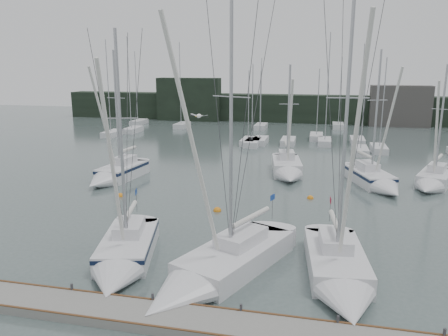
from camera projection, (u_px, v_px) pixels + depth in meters
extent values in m
plane|color=#4A5958|center=(218.00, 271.00, 22.95)|extent=(160.00, 160.00, 0.00)
cube|color=slate|center=(190.00, 321.00, 18.16)|extent=(24.00, 2.00, 0.40)
cube|color=black|center=(295.00, 108.00, 81.19)|extent=(90.00, 4.00, 5.00)
cube|color=black|center=(189.00, 99.00, 83.20)|extent=(12.00, 3.00, 8.00)
cube|color=#44413F|center=(400.00, 106.00, 75.22)|extent=(10.00, 3.00, 7.00)
cube|color=silver|center=(325.00, 142.00, 58.74)|extent=(1.80, 4.50, 0.90)
cylinder|color=#9EA1A6|center=(328.00, 87.00, 56.56)|extent=(0.12, 0.12, 13.71)
cube|color=silver|center=(316.00, 137.00, 62.77)|extent=(1.80, 4.50, 0.90)
cylinder|color=#9EA1A6|center=(318.00, 102.00, 61.12)|extent=(0.12, 0.12, 9.16)
cube|color=silver|center=(288.00, 142.00, 58.98)|extent=(1.80, 4.50, 0.90)
cylinder|color=#9EA1A6|center=(289.00, 102.00, 57.27)|extent=(0.12, 0.12, 9.73)
cube|color=silver|center=(360.00, 151.00, 52.67)|extent=(1.80, 4.50, 0.90)
cylinder|color=#9EA1A6|center=(363.00, 112.00, 51.08)|extent=(0.12, 0.12, 8.68)
cube|color=silver|center=(182.00, 126.00, 74.30)|extent=(1.80, 4.50, 0.90)
cylinder|color=#9EA1A6|center=(180.00, 83.00, 72.17)|extent=(0.12, 0.12, 13.27)
cube|color=silver|center=(260.00, 141.00, 59.41)|extent=(1.80, 4.50, 0.90)
cylinder|color=#9EA1A6|center=(260.00, 105.00, 57.79)|extent=(0.12, 0.12, 8.92)
cube|color=silver|center=(252.00, 143.00, 57.89)|extent=(1.80, 4.50, 0.90)
cylinder|color=#9EA1A6|center=(252.00, 103.00, 56.17)|extent=(0.12, 0.12, 9.78)
cube|color=silver|center=(113.00, 134.00, 65.66)|extent=(1.80, 4.50, 0.90)
cylinder|color=#9EA1A6|center=(108.00, 86.00, 63.54)|extent=(0.12, 0.12, 13.22)
cube|color=silver|center=(261.00, 127.00, 72.96)|extent=(1.80, 4.50, 0.90)
cylinder|color=#9EA1A6|center=(261.00, 92.00, 71.14)|extent=(0.12, 0.12, 10.70)
cube|color=silver|center=(379.00, 149.00, 53.83)|extent=(1.80, 4.50, 0.90)
cylinder|color=#9EA1A6|center=(383.00, 103.00, 52.02)|extent=(0.12, 0.12, 10.57)
cube|color=silver|center=(139.00, 123.00, 78.18)|extent=(1.80, 4.50, 0.90)
cylinder|color=#9EA1A6|center=(136.00, 86.00, 76.21)|extent=(0.12, 0.12, 11.91)
cube|color=silver|center=(357.00, 141.00, 59.42)|extent=(1.80, 4.50, 0.90)
cylinder|color=#9EA1A6|center=(361.00, 92.00, 57.40)|extent=(0.12, 0.12, 12.35)
cube|color=silver|center=(338.00, 126.00, 73.94)|extent=(1.80, 4.50, 0.90)
cylinder|color=#9EA1A6|center=(340.00, 91.00, 72.09)|extent=(0.12, 0.12, 10.87)
cube|color=silver|center=(249.00, 142.00, 58.97)|extent=(1.80, 4.50, 0.90)
cylinder|color=#9EA1A6|center=(249.00, 105.00, 57.34)|extent=(0.12, 0.12, 9.01)
cube|color=silver|center=(133.00, 130.00, 69.14)|extent=(1.80, 4.50, 0.90)
cylinder|color=#9EA1A6|center=(129.00, 83.00, 66.95)|extent=(0.12, 0.12, 13.79)
cube|color=silver|center=(129.00, 248.00, 24.86)|extent=(4.07, 6.36, 1.41)
cone|color=silver|center=(112.00, 284.00, 20.78)|extent=(3.25, 3.10, 2.73)
cube|color=silver|center=(129.00, 228.00, 25.07)|extent=(2.02, 2.64, 0.66)
cylinder|color=#9EA1A6|center=(121.00, 139.00, 22.97)|extent=(0.17, 0.17, 11.25)
cylinder|color=silver|center=(131.00, 210.00, 25.56)|extent=(0.95, 2.85, 0.26)
cube|color=#0E1833|center=(128.00, 240.00, 24.75)|extent=(4.09, 6.38, 0.23)
cube|color=navy|center=(136.00, 192.00, 27.33)|extent=(0.14, 0.50, 0.34)
cube|color=silver|center=(236.00, 258.00, 23.46)|extent=(5.70, 7.94, 1.45)
cone|color=silver|center=(170.00, 300.00, 19.33)|extent=(4.07, 4.09, 3.10)
cube|color=silver|center=(241.00, 237.00, 23.59)|extent=(2.71, 3.36, 0.68)
cylinder|color=#9EA1A6|center=(231.00, 124.00, 21.34)|extent=(0.17, 0.17, 13.21)
cylinder|color=silver|center=(251.00, 217.00, 24.16)|extent=(1.64, 3.39, 0.27)
cube|color=navy|center=(273.00, 197.00, 25.93)|extent=(0.22, 0.49, 0.35)
cube|color=silver|center=(335.00, 263.00, 22.97)|extent=(3.48, 6.42, 1.42)
cone|color=silver|center=(349.00, 308.00, 18.72)|extent=(3.11, 2.92, 2.85)
cube|color=silver|center=(335.00, 241.00, 23.18)|extent=(1.82, 2.61, 0.66)
cylinder|color=#9EA1A6|center=(346.00, 126.00, 20.84)|extent=(0.17, 0.17, 13.22)
cylinder|color=silver|center=(335.00, 221.00, 23.72)|extent=(0.58, 3.02, 0.27)
cube|color=#A7162E|center=(331.00, 200.00, 25.56)|extent=(0.07, 0.51, 0.34)
cube|color=silver|center=(123.00, 173.00, 41.66)|extent=(3.31, 5.78, 1.57)
cone|color=silver|center=(98.00, 183.00, 38.08)|extent=(2.90, 2.67, 2.62)
cube|color=silver|center=(125.00, 160.00, 41.87)|extent=(1.71, 2.36, 0.73)
cylinder|color=#9EA1A6|center=(117.00, 110.00, 39.89)|extent=(0.19, 0.19, 10.57)
cylinder|color=silver|center=(128.00, 149.00, 42.17)|extent=(0.64, 2.70, 0.29)
cube|color=#0E1833|center=(122.00, 168.00, 41.54)|extent=(3.33, 5.80, 0.26)
cube|color=silver|center=(286.00, 168.00, 43.56)|extent=(3.46, 5.89, 1.67)
cone|color=silver|center=(289.00, 178.00, 39.71)|extent=(2.99, 2.75, 2.67)
cube|color=silver|center=(286.00, 155.00, 43.81)|extent=(1.78, 2.41, 0.78)
cylinder|color=#9EA1A6|center=(289.00, 114.00, 41.90)|extent=(0.20, 0.20, 9.23)
cylinder|color=silver|center=(286.00, 144.00, 44.12)|extent=(0.71, 2.73, 0.31)
cube|color=silver|center=(369.00, 178.00, 39.75)|extent=(4.33, 6.32, 1.48)
cone|color=silver|center=(391.00, 191.00, 35.75)|extent=(3.24, 3.19, 2.57)
cube|color=silver|center=(368.00, 166.00, 39.98)|extent=(2.10, 2.66, 0.69)
cylinder|color=#9EA1A6|center=(376.00, 112.00, 37.94)|extent=(0.18, 0.18, 10.64)
cylinder|color=silver|center=(365.00, 155.00, 40.41)|extent=(1.19, 2.77, 0.28)
cube|color=#0E1833|center=(369.00, 173.00, 39.64)|extent=(4.36, 6.35, 0.25)
cube|color=silver|center=(435.00, 180.00, 39.21)|extent=(4.08, 5.41, 1.46)
cone|color=silver|center=(427.00, 189.00, 36.44)|extent=(3.04, 2.84, 2.43)
cube|color=silver|center=(437.00, 168.00, 39.34)|extent=(1.97, 2.30, 0.68)
cylinder|color=#9EA1A6|center=(441.00, 120.00, 37.66)|extent=(0.18, 0.18, 9.44)
cylinder|color=silver|center=(439.00, 157.00, 39.53)|extent=(1.14, 2.30, 0.27)
sphere|color=orange|center=(217.00, 211.00, 32.35)|extent=(0.60, 0.60, 0.60)
sphere|color=orange|center=(310.00, 198.00, 35.33)|extent=(0.53, 0.53, 0.53)
sphere|color=orange|center=(120.00, 196.00, 35.93)|extent=(0.55, 0.55, 0.55)
ellipsoid|color=white|center=(199.00, 116.00, 19.66)|extent=(0.36, 0.47, 0.19)
cube|color=#979BA0|center=(194.00, 115.00, 19.81)|extent=(0.44, 0.30, 0.10)
cube|color=#979BA0|center=(203.00, 116.00, 19.50)|extent=(0.44, 0.30, 0.10)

